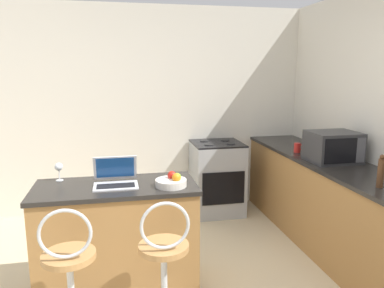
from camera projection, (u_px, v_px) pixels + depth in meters
The scene contains 12 objects.
wall_back at pixel (151, 110), 4.79m from camera, with size 12.00×0.06×2.60m.
breakfast_bar at pixel (118, 239), 3.04m from camera, with size 1.27×0.60×0.91m.
counter_right at pixel (332, 206), 3.78m from camera, with size 0.64×3.10×0.91m.
bar_stool_near at pixel (70, 283), 2.40m from camera, with size 0.40×0.40×1.00m.
bar_stool_far at pixel (164, 273), 2.51m from camera, with size 0.40×0.40×1.00m.
laptop at pixel (116, 178), 2.96m from camera, with size 0.34×0.28×0.22m.
microwave at pixel (333, 147), 3.69m from camera, with size 0.47×0.40×0.30m.
stove_range at pixel (217, 178), 4.77m from camera, with size 0.62×0.61×0.92m.
fruit_bowl at pixel (172, 181), 2.92m from camera, with size 0.24×0.24×0.11m.
wine_glass_short at pixel (59, 168), 3.05m from camera, with size 0.07×0.07×0.15m.
pepper_mill at pixel (381, 172), 2.87m from camera, with size 0.05×0.05×0.26m.
mug_red at pixel (298, 148), 4.12m from camera, with size 0.09×0.07×0.10m.
Camera 1 is at (-0.45, -2.20, 1.80)m, focal length 35.00 mm.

